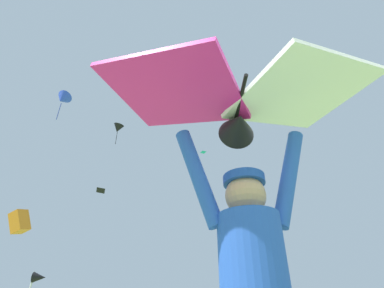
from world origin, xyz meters
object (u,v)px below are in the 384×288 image
(held_stunt_kite, at_px, (238,101))
(distant_kite_magenta_mid_left, at_px, (136,70))
(distant_kite_teal_low_right, at_px, (203,152))
(distant_kite_black_high_left, at_px, (118,128))
(marker_flag, at_px, (37,284))
(distant_kite_orange_overhead_distant, at_px, (20,222))
(distant_kite_blue_high_right, at_px, (63,99))
(distant_kite_blue_far_center, at_px, (216,75))
(distant_kite_black_mid_right, at_px, (101,190))

(held_stunt_kite, height_order, distant_kite_magenta_mid_left, distant_kite_magenta_mid_left)
(distant_kite_magenta_mid_left, distance_m, distant_kite_teal_low_right, 14.59)
(distant_kite_black_high_left, height_order, marker_flag, distant_kite_black_high_left)
(distant_kite_orange_overhead_distant, distance_m, distant_kite_blue_high_right, 14.31)
(distant_kite_black_high_left, xyz_separation_m, distant_kite_blue_far_center, (8.42, -13.24, -3.58))
(distant_kite_orange_overhead_distant, xyz_separation_m, distant_kite_black_mid_right, (3.05, 6.51, 4.87))
(held_stunt_kite, height_order, distant_kite_blue_high_right, distant_kite_blue_high_right)
(distant_kite_black_high_left, height_order, distant_kite_orange_overhead_distant, distant_kite_black_high_left)
(distant_kite_orange_overhead_distant, height_order, distant_kite_blue_far_center, distant_kite_blue_far_center)
(held_stunt_kite, distance_m, distant_kite_black_high_left, 32.87)
(distant_kite_black_mid_right, bearing_deg, distant_kite_blue_high_right, -162.01)
(held_stunt_kite, xyz_separation_m, distant_kite_orange_overhead_distant, (-8.09, 16.73, 3.97))
(distant_kite_black_high_left, relative_size, distant_kite_teal_low_right, 3.63)
(held_stunt_kite, relative_size, distant_kite_black_mid_right, 1.89)
(distant_kite_black_mid_right, xyz_separation_m, distant_kite_teal_low_right, (10.19, 5.87, 8.07))
(held_stunt_kite, bearing_deg, distant_kite_orange_overhead_distant, 115.80)
(distant_kite_teal_low_right, bearing_deg, distant_kite_blue_far_center, -96.60)
(distant_kite_orange_overhead_distant, height_order, distant_kite_teal_low_right, distant_kite_teal_low_right)
(distant_kite_blue_far_center, height_order, marker_flag, distant_kite_blue_far_center)
(distant_kite_black_mid_right, distance_m, distant_kite_teal_low_right, 14.26)
(marker_flag, bearing_deg, distant_kite_orange_overhead_distant, 116.32)
(distant_kite_blue_high_right, relative_size, distant_kite_blue_far_center, 3.59)
(held_stunt_kite, relative_size, distant_kite_black_high_left, 0.67)
(distant_kite_magenta_mid_left, distance_m, marker_flag, 20.33)
(held_stunt_kite, bearing_deg, distant_kite_magenta_mid_left, 99.23)
(distant_kite_black_high_left, relative_size, distant_kite_magenta_mid_left, 4.62)
(distant_kite_orange_overhead_distant, bearing_deg, distant_kite_black_high_left, 73.54)
(distant_kite_black_mid_right, relative_size, distant_kite_teal_low_right, 1.28)
(held_stunt_kite, relative_size, distant_kite_blue_far_center, 2.04)
(distant_kite_magenta_mid_left, height_order, distant_kite_orange_overhead_distant, distant_kite_magenta_mid_left)
(distant_kite_blue_high_right, height_order, marker_flag, distant_kite_blue_high_right)
(distant_kite_magenta_mid_left, bearing_deg, distant_kite_black_mid_right, 109.75)
(distant_kite_orange_overhead_distant, relative_size, distant_kite_teal_low_right, 1.98)
(distant_kite_blue_high_right, bearing_deg, distant_kite_blue_far_center, -31.03)
(distant_kite_magenta_mid_left, distance_m, distant_kite_black_mid_right, 10.71)
(distant_kite_blue_high_right, bearing_deg, distant_kite_orange_overhead_distant, -71.43)
(distant_kite_black_mid_right, bearing_deg, distant_kite_blue_far_center, -48.28)
(distant_kite_blue_far_center, distance_m, marker_flag, 17.73)
(distant_kite_orange_overhead_distant, bearing_deg, distant_kite_blue_high_right, 108.57)
(distant_kite_black_mid_right, relative_size, distant_kite_blue_high_right, 0.30)
(distant_kite_blue_far_center, bearing_deg, distant_kite_orange_overhead_distant, 165.65)
(distant_kite_orange_overhead_distant, distance_m, distant_kite_teal_low_right, 22.27)
(distant_kite_magenta_mid_left, xyz_separation_m, distant_kite_black_mid_right, (-2.30, 6.41, -8.26))
(held_stunt_kite, bearing_deg, marker_flag, 114.98)
(distant_kite_black_mid_right, relative_size, marker_flag, 0.50)
(distant_kite_teal_low_right, bearing_deg, distant_kite_black_mid_right, -150.07)
(distant_kite_orange_overhead_distant, relative_size, marker_flag, 0.77)
(distant_kite_black_high_left, bearing_deg, distant_kite_blue_far_center, -57.52)
(distant_kite_blue_far_center, bearing_deg, held_stunt_kite, -103.75)
(distant_kite_black_mid_right, bearing_deg, distant_kite_orange_overhead_distant, -115.15)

